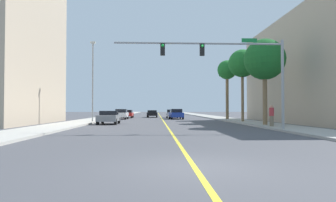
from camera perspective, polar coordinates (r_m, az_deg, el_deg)
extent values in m
plane|color=#47474C|center=(50.03, -1.26, -3.29)|extent=(192.00, 192.00, 0.00)
cube|color=#B2ADA3|center=(50.70, -11.95, -3.15)|extent=(3.61, 168.00, 0.15)
cube|color=#9E9B93|center=(51.10, 9.34, -3.15)|extent=(3.61, 168.00, 0.15)
cube|color=yellow|center=(50.03, -1.26, -3.29)|extent=(0.16, 144.00, 0.01)
cube|color=tan|center=(38.05, 28.40, 5.16)|extent=(10.97, 24.40, 11.72)
cylinder|color=gray|center=(22.62, 21.14, 3.03)|extent=(0.20, 0.20, 6.34)
cylinder|color=gray|center=(21.38, 6.01, 10.94)|extent=(11.90, 0.14, 0.14)
cube|color=black|center=(21.32, 6.55, 9.74)|extent=(0.32, 0.24, 0.84)
sphere|color=green|center=(21.24, 6.61, 10.48)|extent=(0.20, 0.20, 0.20)
cube|color=black|center=(21.07, -1.04, 9.87)|extent=(0.32, 0.24, 0.84)
sphere|color=green|center=(20.99, -1.03, 10.61)|extent=(0.20, 0.20, 0.20)
cube|color=#147233|center=(22.24, 15.33, 11.16)|extent=(1.10, 0.04, 0.28)
cylinder|color=gray|center=(34.48, -14.25, 3.46)|extent=(0.16, 0.16, 8.75)
cube|color=beige|center=(35.16, -14.20, 10.83)|extent=(0.56, 0.28, 0.20)
cylinder|color=brown|center=(28.02, 18.09, 1.67)|extent=(0.39, 0.39, 5.87)
sphere|color=#195B23|center=(28.33, 18.04, 7.61)|extent=(3.69, 3.69, 3.69)
cone|color=#195B23|center=(28.85, 19.98, 7.06)|extent=(0.64, 1.67, 1.48)
cone|color=#195B23|center=(29.33, 18.77, 6.91)|extent=(1.65, 1.63, 1.55)
cone|color=#195B23|center=(29.16, 16.67, 6.94)|extent=(1.65, 0.93, 1.43)
cone|color=#195B23|center=(27.90, 15.93, 7.32)|extent=(0.49, 1.71, 1.43)
cone|color=#195B23|center=(27.25, 17.41, 7.54)|extent=(1.40, 1.16, 1.90)
cone|color=#195B23|center=(27.51, 19.63, 7.47)|extent=(1.59, 0.99, 1.49)
cylinder|color=brown|center=(34.97, 14.11, 1.65)|extent=(0.31, 0.31, 6.63)
sphere|color=#1E6B28|center=(35.30, 14.07, 7.02)|extent=(3.18, 3.18, 3.18)
cone|color=#1E6B28|center=(35.66, 15.48, 6.62)|extent=(0.60, 1.63, 1.53)
cone|color=#1E6B28|center=(36.14, 14.68, 6.51)|extent=(1.29, 1.19, 1.49)
cone|color=#1E6B28|center=(35.93, 12.97, 6.54)|extent=(1.36, 0.99, 1.65)
cone|color=#1E6B28|center=(34.85, 12.67, 6.79)|extent=(0.67, 1.56, 1.38)
cone|color=#1E6B28|center=(34.35, 13.70, 6.92)|extent=(1.52, 1.12, 1.65)
cone|color=#1E6B28|center=(34.69, 15.31, 6.85)|extent=(1.41, 1.18, 1.40)
cylinder|color=brown|center=(41.98, 11.29, 1.26)|extent=(0.41, 0.41, 6.84)
sphere|color=#1E6B28|center=(42.28, 11.26, 5.90)|extent=(2.66, 2.66, 2.66)
cone|color=#1E6B28|center=(42.37, 12.34, 5.61)|extent=(0.53, 1.13, 1.25)
cone|color=#1E6B28|center=(42.99, 11.68, 5.51)|extent=(1.13, 0.96, 1.46)
cone|color=#1E6B28|center=(42.86, 10.57, 5.52)|extent=(1.31, 0.90, 1.55)
cone|color=#1E6B28|center=(42.10, 10.19, 5.65)|extent=(0.48, 1.37, 1.49)
cone|color=#1E6B28|center=(41.50, 10.94, 5.76)|extent=(1.24, 0.95, 1.25)
cone|color=#1E6B28|center=(41.71, 12.05, 5.73)|extent=(1.05, 0.83, 1.39)
cube|color=red|center=(51.28, -7.82, -2.55)|extent=(1.94, 3.84, 0.58)
cube|color=black|center=(51.23, -7.82, -1.97)|extent=(1.69, 1.97, 0.47)
cylinder|color=black|center=(49.85, -7.03, -2.92)|extent=(0.23, 0.64, 0.64)
cylinder|color=black|center=(50.05, -8.95, -2.91)|extent=(0.23, 0.64, 0.64)
cylinder|color=black|center=(52.55, -6.75, -2.85)|extent=(0.23, 0.64, 0.64)
cylinder|color=black|center=(52.73, -8.56, -2.84)|extent=(0.23, 0.64, 0.64)
cube|color=white|center=(45.08, -8.94, -2.63)|extent=(1.85, 4.00, 0.68)
cube|color=black|center=(45.10, -8.93, -1.87)|extent=(1.60, 1.83, 0.52)
cylinder|color=black|center=(43.57, -8.16, -3.13)|extent=(0.23, 0.64, 0.64)
cylinder|color=black|center=(43.79, -10.21, -3.11)|extent=(0.23, 0.64, 0.64)
cylinder|color=black|center=(46.42, -7.74, -3.03)|extent=(0.23, 0.64, 0.64)
cylinder|color=black|center=(46.62, -9.67, -3.01)|extent=(0.23, 0.64, 0.64)
cube|color=#1E389E|center=(45.03, 1.57, -2.65)|extent=(2.05, 4.20, 0.69)
cube|color=black|center=(45.04, 1.57, -1.87)|extent=(1.74, 2.09, 0.53)
cylinder|color=black|center=(46.45, 0.33, -3.04)|extent=(0.25, 0.65, 0.64)
cylinder|color=black|center=(46.64, 2.39, -3.03)|extent=(0.25, 0.65, 0.64)
cylinder|color=black|center=(43.45, 0.69, -3.15)|extent=(0.25, 0.65, 0.64)
cylinder|color=black|center=(43.64, 2.89, -3.14)|extent=(0.25, 0.65, 0.64)
cube|color=#BCBCC1|center=(50.59, 0.79, -2.56)|extent=(2.14, 4.59, 0.62)
cube|color=black|center=(50.40, 0.80, -1.93)|extent=(1.79, 1.97, 0.50)
cylinder|color=black|center=(52.30, -0.18, -2.86)|extent=(0.25, 0.65, 0.64)
cylinder|color=black|center=(52.31, 1.73, -2.86)|extent=(0.25, 0.65, 0.64)
cylinder|color=black|center=(48.90, -0.20, -2.96)|extent=(0.25, 0.65, 0.64)
cylinder|color=black|center=(48.92, 1.83, -2.96)|extent=(0.25, 0.65, 0.64)
cube|color=slate|center=(31.01, -11.29, -3.22)|extent=(1.95, 3.82, 0.62)
cube|color=black|center=(31.17, -11.24, -2.25)|extent=(1.71, 1.62, 0.43)
cylinder|color=black|center=(29.55, -10.04, -3.91)|extent=(0.22, 0.64, 0.64)
cylinder|color=black|center=(29.84, -13.36, -3.87)|extent=(0.22, 0.64, 0.64)
cylinder|color=black|center=(32.24, -9.39, -3.70)|extent=(0.22, 0.64, 0.64)
cylinder|color=black|center=(32.50, -12.44, -3.67)|extent=(0.22, 0.64, 0.64)
cube|color=black|center=(54.20, -3.02, -2.51)|extent=(1.92, 4.57, 0.58)
cube|color=black|center=(53.84, -3.03, -2.00)|extent=(1.65, 2.27, 0.40)
cylinder|color=black|center=(55.95, -3.81, -2.77)|extent=(0.23, 0.64, 0.64)
cylinder|color=black|center=(55.90, -2.14, -2.77)|extent=(0.23, 0.64, 0.64)
cylinder|color=black|center=(52.52, -3.97, -2.85)|extent=(0.23, 0.64, 0.64)
cylinder|color=black|center=(52.47, -2.19, -2.86)|extent=(0.23, 0.64, 0.64)
cylinder|color=#726651|center=(25.64, 19.26, -3.66)|extent=(0.32, 0.32, 0.84)
cylinder|color=#B23338|center=(25.63, 19.24, -1.97)|extent=(0.38, 0.38, 0.67)
sphere|color=tan|center=(25.62, 19.23, -0.97)|extent=(0.23, 0.23, 0.23)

